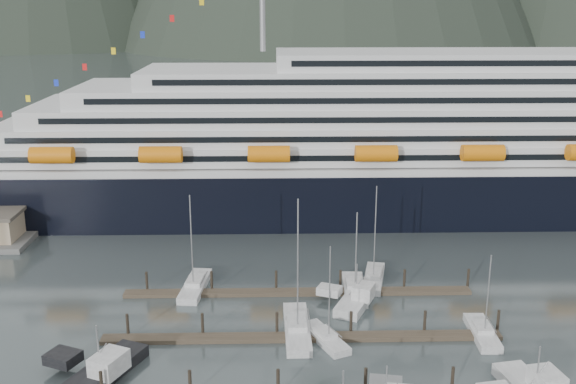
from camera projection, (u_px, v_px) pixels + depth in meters
name	position (u px, v px, depth m)	size (l,w,h in m)	color
ground	(346.00, 351.00, 78.11)	(1600.00, 1600.00, 0.00)	#444F50
cruise_ship	(474.00, 148.00, 128.34)	(210.00, 30.40, 50.30)	black
dock_mid	(303.00, 337.00, 80.85)	(48.18, 2.28, 3.20)	#42382A
dock_far	(298.00, 292.00, 93.35)	(48.18, 2.28, 3.20)	#42382A
sailboat_c	(325.00, 338.00, 80.24)	(5.64, 8.70, 12.74)	#B2B2B2
sailboat_d	(297.00, 329.00, 82.37)	(3.15, 12.59, 18.02)	#B2B2B2
sailboat_e	(195.00, 286.00, 94.70)	(3.90, 10.96, 14.65)	#B2B2B2
sailboat_f	(354.00, 290.00, 93.60)	(3.42, 10.36, 12.61)	#B2B2B2
sailboat_g	(374.00, 279.00, 97.36)	(4.73, 10.73, 15.07)	#B2B2B2
sailboat_h	(482.00, 333.00, 81.44)	(2.84, 8.91, 11.30)	#B2B2B2
trawler_a	(99.00, 372.00, 71.95)	(10.90, 13.25, 7.11)	black
trawler_e	(355.00, 299.00, 89.82)	(8.76, 10.39, 6.41)	#B2B2B2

